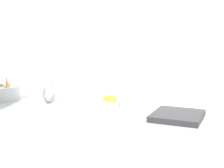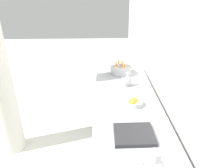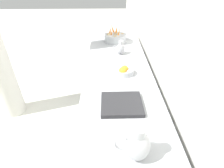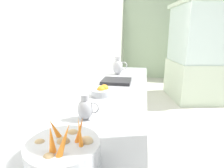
{
  "view_description": "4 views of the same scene",
  "coord_description": "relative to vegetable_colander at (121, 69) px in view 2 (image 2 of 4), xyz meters",
  "views": [
    {
      "loc": [
        0.37,
        0.78,
        1.41
      ],
      "look_at": [
        -1.43,
        -0.03,
        1.11
      ],
      "focal_mm": 48.27,
      "sensor_mm": 36.0,
      "label": 1
    },
    {
      "loc": [
        -1.22,
        1.84,
        2.05
      ],
      "look_at": [
        -1.31,
        -0.21,
        1.12
      ],
      "focal_mm": 33.68,
      "sensor_mm": 36.0,
      "label": 2
    },
    {
      "loc": [
        -1.36,
        1.54,
        1.91
      ],
      "look_at": [
        -1.4,
        0.2,
        0.99
      ],
      "focal_mm": 28.99,
      "sensor_mm": 36.0,
      "label": 3
    },
    {
      "loc": [
        -1.15,
        -1.73,
        1.47
      ],
      "look_at": [
        -1.46,
        0.03,
        0.99
      ],
      "focal_mm": 29.88,
      "sensor_mm": 36.0,
      "label": 4
    }
  ],
  "objects": [
    {
      "name": "tile_wall_left",
      "position": [
        -0.47,
        1.56,
        0.53
      ],
      "size": [
        0.1,
        8.47,
        3.0
      ],
      "primitive_type": "cube",
      "color": "white",
      "rests_on": "ground_plane"
    },
    {
      "name": "prep_counter",
      "position": [
        0.01,
        1.06,
        -0.51
      ],
      "size": [
        0.73,
        2.94,
        0.91
      ],
      "primitive_type": "cube",
      "color": "#9EA0A5",
      "rests_on": "ground_plane"
    },
    {
      "name": "vegetable_colander",
      "position": [
        0.0,
        0.0,
        0.0
      ],
      "size": [
        0.32,
        0.32,
        0.24
      ],
      "color": "#ADAFB5",
      "rests_on": "prep_counter"
    },
    {
      "name": "orange_bowl",
      "position": [
        -0.06,
        0.96,
        -0.02
      ],
      "size": [
        0.18,
        0.18,
        0.1
      ],
      "color": "#9EA0A5",
      "rests_on": "prep_counter"
    },
    {
      "name": "metal_pitcher_short",
      "position": [
        -0.05,
        0.46,
        0.02
      ],
      "size": [
        0.15,
        0.1,
        0.18
      ],
      "color": "#939399",
      "rests_on": "prep_counter"
    },
    {
      "name": "counter_sink_basin",
      "position": [
        0.01,
        1.47,
        -0.04
      ],
      "size": [
        0.34,
        0.3,
        0.04
      ],
      "primitive_type": "cube",
      "color": "#232326",
      "rests_on": "prep_counter"
    }
  ]
}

